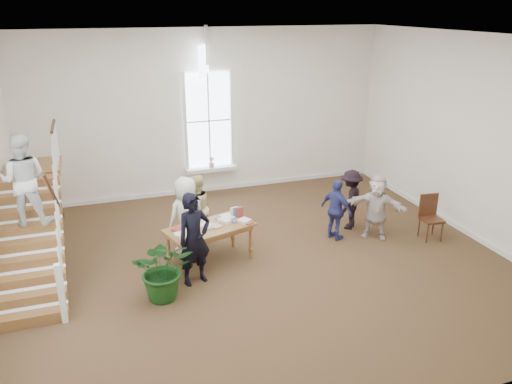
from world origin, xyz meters
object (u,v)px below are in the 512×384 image
object	(u,v)px
woman_cluster_b	(350,199)
woman_cluster_c	(376,207)
person_yellow	(196,209)
side_chair	(430,214)
floor_plant	(164,269)
woman_cluster_a	(336,210)
library_table	(210,230)
elderly_woman	(187,216)
police_officer	(194,239)

from	to	relation	value
woman_cluster_b	woman_cluster_c	world-z (taller)	woman_cluster_c
person_yellow	side_chair	bearing A→B (deg)	132.27
floor_plant	side_chair	distance (m)	6.17
person_yellow	woman_cluster_c	xyz separation A→B (m)	(3.92, -1.10, -0.03)
woman_cluster_a	woman_cluster_b	xyz separation A→B (m)	(0.60, 0.45, 0.01)
person_yellow	floor_plant	world-z (taller)	person_yellow
woman_cluster_b	woman_cluster_c	bearing A→B (deg)	71.26
library_table	person_yellow	world-z (taller)	person_yellow
elderly_woman	woman_cluster_b	size ratio (longest dim) A/B	1.19
woman_cluster_b	person_yellow	bearing A→B (deg)	-50.61
elderly_woman	side_chair	size ratio (longest dim) A/B	1.66
police_officer	woman_cluster_c	size ratio (longest dim) A/B	1.21
person_yellow	woman_cluster_b	world-z (taller)	person_yellow
police_officer	woman_cluster_b	xyz separation A→B (m)	(4.02, 1.30, -0.19)
elderly_woman	side_chair	bearing A→B (deg)	150.49
person_yellow	woman_cluster_a	xyz separation A→B (m)	(3.02, -0.90, -0.07)
woman_cluster_a	side_chair	xyz separation A→B (m)	(2.07, -0.61, -0.13)
floor_plant	library_table	bearing A→B (deg)	42.87
woman_cluster_a	library_table	bearing A→B (deg)	70.36
library_table	elderly_woman	world-z (taller)	elderly_woman
woman_cluster_a	woman_cluster_b	distance (m)	0.75
elderly_woman	floor_plant	xyz separation A→B (m)	(-0.75, -1.62, -0.26)
police_officer	library_table	bearing A→B (deg)	38.41
person_yellow	police_officer	bearing A→B (deg)	45.96
woman_cluster_c	person_yellow	bearing A→B (deg)	-156.32
elderly_woman	side_chair	distance (m)	5.49
library_table	woman_cluster_a	xyz separation A→B (m)	(2.97, 0.20, -0.03)
woman_cluster_b	floor_plant	bearing A→B (deg)	-23.82
library_table	floor_plant	distance (m)	1.51
person_yellow	floor_plant	bearing A→B (deg)	32.53
library_table	woman_cluster_c	size ratio (longest dim) A/B	1.29
police_officer	woman_cluster_a	world-z (taller)	police_officer
library_table	floor_plant	xyz separation A→B (m)	(-1.10, -1.02, -0.14)
elderly_woman	floor_plant	world-z (taller)	elderly_woman
library_table	elderly_woman	size ratio (longest dim) A/B	1.13
woman_cluster_c	elderly_woman	bearing A→B (deg)	-148.74
person_yellow	woman_cluster_b	xyz separation A→B (m)	(3.62, -0.45, -0.06)
police_officer	side_chair	size ratio (longest dim) A/B	1.77
woman_cluster_b	woman_cluster_c	distance (m)	0.72
woman_cluster_b	side_chair	distance (m)	1.82
library_table	elderly_woman	bearing A→B (deg)	102.92
police_officer	woman_cluster_b	size ratio (longest dim) A/B	1.26
woman_cluster_a	woman_cluster_c	bearing A→B (deg)	-126.02
library_table	woman_cluster_b	bearing A→B (deg)	-7.09
elderly_woman	woman_cluster_a	world-z (taller)	elderly_woman
side_chair	floor_plant	bearing A→B (deg)	-168.41
woman_cluster_b	floor_plant	size ratio (longest dim) A/B	1.20
woman_cluster_c	floor_plant	bearing A→B (deg)	-129.01
library_table	woman_cluster_b	xyz separation A→B (m)	(3.57, 0.65, -0.02)
woman_cluster_c	side_chair	world-z (taller)	woman_cluster_c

